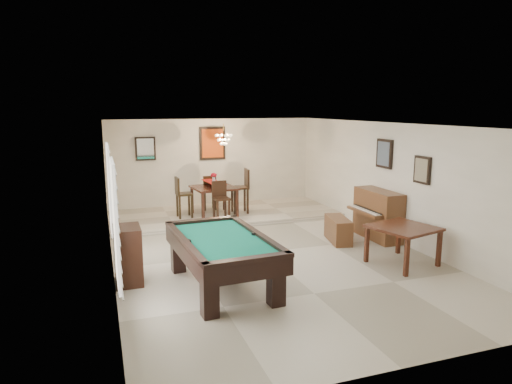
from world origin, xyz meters
TOP-DOWN VIEW (x-y plane):
  - ground_plane at (0.00, 0.00)m, footprint 6.00×9.00m
  - wall_back at (0.00, 4.50)m, footprint 6.00×0.04m
  - wall_front at (0.00, -4.50)m, footprint 6.00×0.04m
  - wall_left at (-3.00, 0.00)m, footprint 0.04×9.00m
  - wall_right at (3.00, 0.00)m, footprint 0.04×9.00m
  - ceiling at (0.00, 0.00)m, footprint 6.00×9.00m
  - dining_step at (0.00, 3.25)m, footprint 6.00×2.50m
  - window_left_front at (-2.97, -2.20)m, footprint 0.06×1.00m
  - window_left_rear at (-2.97, 0.60)m, footprint 0.06×1.00m
  - pool_table at (-1.31, -1.48)m, footprint 1.49×2.56m
  - square_table at (2.19, -1.53)m, footprint 1.30×1.30m
  - upright_piano at (2.61, 0.11)m, footprint 0.74×1.32m
  - piano_bench at (1.77, 0.17)m, footprint 0.57×1.02m
  - apothecary_chest at (-2.76, -0.80)m, footprint 0.43×0.65m
  - dining_table at (-0.33, 3.02)m, footprint 1.17×1.17m
  - flower_vase at (-0.33, 3.02)m, footprint 0.19×0.19m
  - dining_chair_south at (-0.33, 2.27)m, footprint 0.39×0.39m
  - dining_chair_north at (-0.30, 3.74)m, footprint 0.37×0.37m
  - dining_chair_west at (-1.11, 3.04)m, footprint 0.41×0.41m
  - dining_chair_east at (0.39, 3.07)m, footprint 0.47×0.47m
  - chandelier at (0.00, 3.20)m, footprint 0.44×0.44m
  - back_painting at (0.00, 4.46)m, footprint 0.75×0.06m
  - back_mirror at (-1.90, 4.46)m, footprint 0.55×0.06m
  - right_picture_upper at (2.96, 0.30)m, footprint 0.06×0.55m
  - right_picture_lower at (2.96, -1.00)m, footprint 0.06×0.45m

SIDE VIEW (x-z plane):
  - ground_plane at x=0.00m, z-range -0.02..0.00m
  - dining_step at x=0.00m, z-range 0.00..0.12m
  - piano_bench at x=1.77m, z-range 0.00..0.54m
  - square_table at x=2.19m, z-range 0.00..0.74m
  - pool_table at x=-1.31m, z-range 0.00..0.83m
  - apothecary_chest at x=-2.76m, z-range 0.00..0.98m
  - upright_piano at x=2.61m, z-range 0.00..1.10m
  - dining_table at x=-0.33m, z-range 0.12..1.00m
  - dining_chair_north at x=-0.30m, z-range 0.12..1.09m
  - dining_chair_south at x=-0.33m, z-range 0.12..1.13m
  - dining_chair_west at x=-1.11m, z-range 0.12..1.17m
  - dining_chair_east at x=0.39m, z-range 0.12..1.31m
  - flower_vase at x=-0.33m, z-range 1.00..1.26m
  - wall_back at x=0.00m, z-range 0.00..2.60m
  - wall_front at x=0.00m, z-range 0.00..2.60m
  - wall_left at x=-3.00m, z-range 0.00..2.60m
  - wall_right at x=3.00m, z-range 0.00..2.60m
  - window_left_front at x=-2.97m, z-range 0.55..2.25m
  - window_left_rear at x=-2.97m, z-range 0.55..2.25m
  - right_picture_lower at x=2.96m, z-range 1.42..1.98m
  - back_mirror at x=-1.90m, z-range 1.48..2.12m
  - back_painting at x=0.00m, z-range 1.42..2.38m
  - right_picture_upper at x=2.96m, z-range 1.57..2.23m
  - chandelier at x=0.00m, z-range 1.90..2.50m
  - ceiling at x=0.00m, z-range 2.58..2.62m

